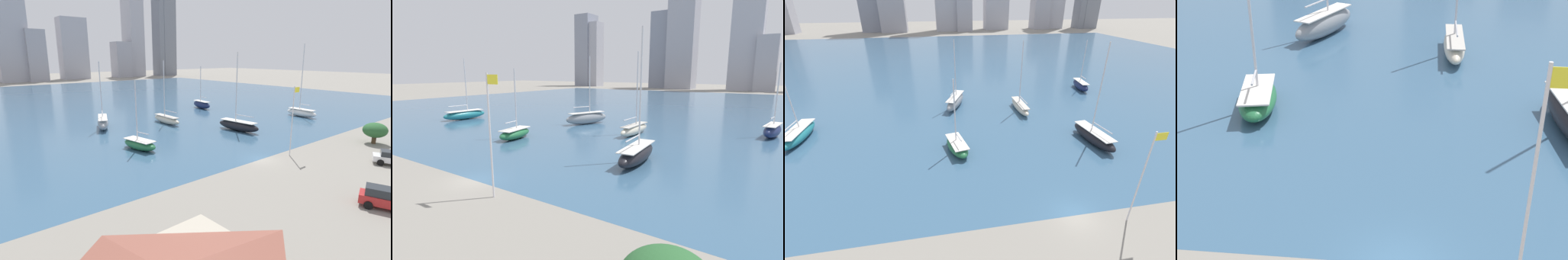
# 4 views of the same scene
# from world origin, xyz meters

# --- Properties ---
(ground_plane) EXTENTS (500.00, 500.00, 0.00)m
(ground_plane) POSITION_xyz_m (0.00, 0.00, 0.00)
(ground_plane) COLOR gray
(harbor_water) EXTENTS (180.00, 140.00, 0.00)m
(harbor_water) POSITION_xyz_m (0.00, 70.00, 0.00)
(harbor_water) COLOR #385B7A
(harbor_water) RESTS_ON ground_plane
(flag_pole) EXTENTS (1.24, 0.14, 9.61)m
(flag_pole) POSITION_xyz_m (4.59, -1.46, 5.28)
(flag_pole) COLOR silver
(flag_pole) RESTS_ON ground_plane
(distant_city_skyline) EXTENTS (213.48, 21.28, 69.27)m
(distant_city_skyline) POSITION_xyz_m (8.34, 169.51, 27.01)
(distant_city_skyline) COLOR gray
(distant_city_skyline) RESTS_ON ground_plane
(sailboat_gray) EXTENTS (5.17, 9.02, 12.57)m
(sailboat_gray) POSITION_xyz_m (-8.80, 31.03, 1.19)
(sailboat_gray) COLOR gray
(sailboat_gray) RESTS_ON harbor_water
(sailboat_navy) EXTENTS (2.86, 7.39, 11.01)m
(sailboat_navy) POSITION_xyz_m (21.04, 36.80, 1.06)
(sailboat_navy) COLOR #19234C
(sailboat_navy) RESTS_ON harbor_water
(sailboat_teal) EXTENTS (3.01, 9.33, 12.40)m
(sailboat_teal) POSITION_xyz_m (-33.22, 21.80, 0.99)
(sailboat_teal) COLOR #1E757F
(sailboat_teal) RESTS_ON harbor_water
(sailboat_black) EXTENTS (3.10, 9.03, 14.25)m
(sailboat_black) POSITION_xyz_m (9.83, 13.18, 1.05)
(sailboat_black) COLOR black
(sailboat_black) RESTS_ON harbor_water
(sailboat_green) EXTENTS (3.61, 6.73, 10.16)m
(sailboat_green) POSITION_xyz_m (-10.19, 14.34, 0.85)
(sailboat_green) COLOR #236B3D
(sailboat_green) RESTS_ON harbor_water
(sailboat_cream) EXTENTS (1.76, 8.52, 12.70)m
(sailboat_cream) POSITION_xyz_m (3.04, 26.85, 0.93)
(sailboat_cream) COLOR beige
(sailboat_cream) RESTS_ON harbor_water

